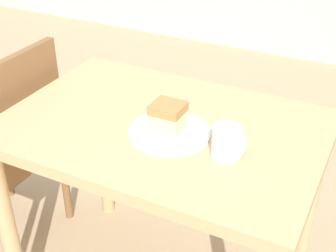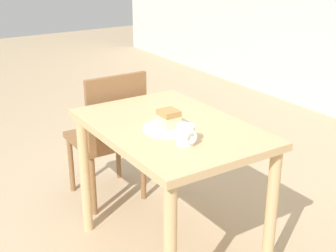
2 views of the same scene
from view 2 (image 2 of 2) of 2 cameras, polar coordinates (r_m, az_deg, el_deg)
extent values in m
cube|color=tan|center=(2.41, 0.29, -0.28)|extent=(1.02, 0.71, 0.04)
cylinder|color=tan|center=(2.82, -10.11, -5.97)|extent=(0.06, 0.06, 0.74)
cylinder|color=tan|center=(3.07, 0.28, -3.24)|extent=(0.06, 0.06, 0.74)
cylinder|color=tan|center=(2.45, 12.43, -10.73)|extent=(0.06, 0.06, 0.74)
cube|color=brown|center=(3.17, -7.68, -1.45)|extent=(0.43, 0.43, 0.04)
cylinder|color=brown|center=(3.49, -6.09, -3.24)|extent=(0.04, 0.04, 0.41)
cylinder|color=brown|center=(3.36, -11.72, -4.62)|extent=(0.04, 0.04, 0.41)
cylinder|color=brown|center=(3.19, -3.03, -5.57)|extent=(0.04, 0.04, 0.41)
cylinder|color=brown|center=(3.05, -9.10, -7.22)|extent=(0.04, 0.04, 0.41)
cube|color=brown|center=(2.91, -6.21, 1.77)|extent=(0.03, 0.41, 0.46)
cylinder|color=white|center=(2.34, -0.01, -0.29)|extent=(0.25, 0.25, 0.01)
cube|color=beige|center=(2.35, 0.09, 0.63)|extent=(0.10, 0.09, 0.06)
cube|color=#B27F47|center=(2.33, 0.09, 1.61)|extent=(0.10, 0.09, 0.03)
cylinder|color=white|center=(2.16, 2.16, -1.06)|extent=(0.09, 0.09, 0.09)
torus|color=white|center=(2.13, 2.83, -1.43)|extent=(0.02, 0.07, 0.07)
camera|label=1|loc=(1.29, -29.81, 14.33)|focal=50.00mm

